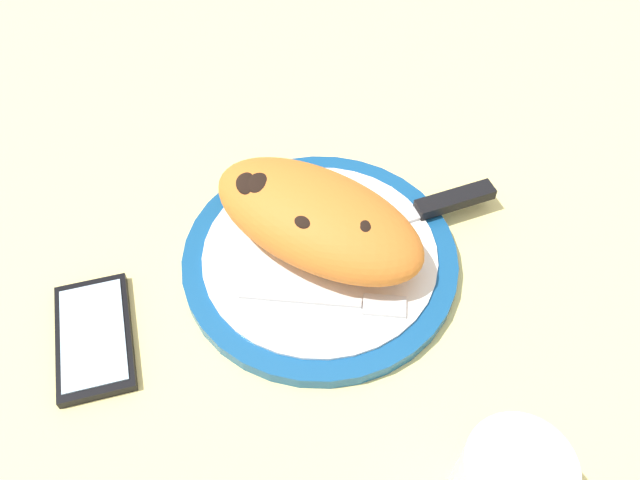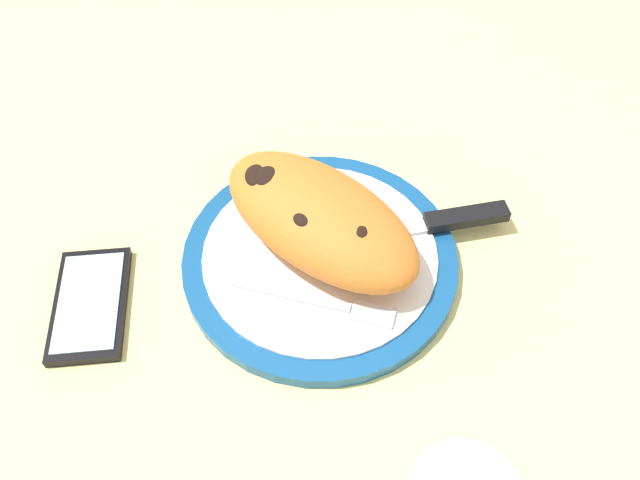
{
  "view_description": "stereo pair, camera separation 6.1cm",
  "coord_description": "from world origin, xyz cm",
  "px_view_note": "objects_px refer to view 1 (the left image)",
  "views": [
    {
      "loc": [
        12.05,
        -35.46,
        52.36
      ],
      "look_at": [
        0.0,
        0.0,
        3.78
      ],
      "focal_mm": 35.81,
      "sensor_mm": 36.0,
      "label": 1
    },
    {
      "loc": [
        17.67,
        -33.02,
        52.36
      ],
      "look_at": [
        0.0,
        0.0,
        3.78
      ],
      "focal_mm": 35.81,
      "sensor_mm": 36.0,
      "label": 2
    }
  ],
  "objects_px": {
    "calzone": "(317,218)",
    "knife": "(424,209)",
    "fork": "(339,302)",
    "plate": "(320,258)",
    "smartphone": "(94,336)"
  },
  "relations": [
    {
      "from": "plate",
      "to": "calzone",
      "type": "bearing_deg",
      "value": 120.64
    },
    {
      "from": "fork",
      "to": "knife",
      "type": "distance_m",
      "value": 0.14
    },
    {
      "from": "fork",
      "to": "calzone",
      "type": "bearing_deg",
      "value": 124.6
    },
    {
      "from": "plate",
      "to": "smartphone",
      "type": "distance_m",
      "value": 0.23
    },
    {
      "from": "plate",
      "to": "knife",
      "type": "xyz_separation_m",
      "value": [
        0.09,
        0.08,
        0.01
      ]
    },
    {
      "from": "plate",
      "to": "calzone",
      "type": "distance_m",
      "value": 0.05
    },
    {
      "from": "smartphone",
      "to": "fork",
      "type": "bearing_deg",
      "value": 25.89
    },
    {
      "from": "calzone",
      "to": "knife",
      "type": "relative_size",
      "value": 1.28
    },
    {
      "from": "calzone",
      "to": "smartphone",
      "type": "height_order",
      "value": "calzone"
    },
    {
      "from": "calzone",
      "to": "fork",
      "type": "xyz_separation_m",
      "value": [
        0.04,
        -0.06,
        -0.03
      ]
    },
    {
      "from": "fork",
      "to": "smartphone",
      "type": "relative_size",
      "value": 1.11
    },
    {
      "from": "knife",
      "to": "plate",
      "type": "bearing_deg",
      "value": -135.56
    },
    {
      "from": "knife",
      "to": "smartphone",
      "type": "bearing_deg",
      "value": -137.48
    },
    {
      "from": "plate",
      "to": "smartphone",
      "type": "xyz_separation_m",
      "value": [
        -0.17,
        -0.15,
        -0.0
      ]
    },
    {
      "from": "smartphone",
      "to": "knife",
      "type": "bearing_deg",
      "value": 42.52
    }
  ]
}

